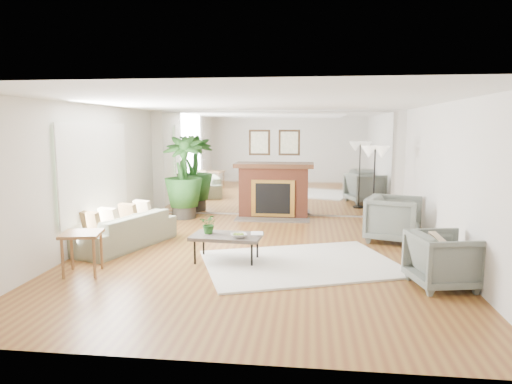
# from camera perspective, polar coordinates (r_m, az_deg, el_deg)

# --- Properties ---
(ground) EXTENTS (7.00, 7.00, 0.00)m
(ground) POSITION_cam_1_polar(r_m,az_deg,el_deg) (7.61, 0.24, -7.92)
(ground) COLOR brown
(ground) RESTS_ON ground
(wall_left) EXTENTS (0.02, 7.00, 2.50)m
(wall_left) POSITION_cam_1_polar(r_m,az_deg,el_deg) (8.26, -20.86, 1.65)
(wall_left) COLOR silver
(wall_left) RESTS_ON ground
(wall_right) EXTENTS (0.02, 7.00, 2.50)m
(wall_right) POSITION_cam_1_polar(r_m,az_deg,el_deg) (7.64, 23.14, 1.05)
(wall_right) COLOR silver
(wall_right) RESTS_ON ground
(wall_back) EXTENTS (6.00, 0.02, 2.50)m
(wall_back) POSITION_cam_1_polar(r_m,az_deg,el_deg) (10.83, 2.32, 3.56)
(wall_back) COLOR silver
(wall_back) RESTS_ON ground
(mirror_panel) EXTENTS (5.40, 0.04, 2.40)m
(mirror_panel) POSITION_cam_1_polar(r_m,az_deg,el_deg) (10.81, 2.31, 3.56)
(mirror_panel) COLOR silver
(mirror_panel) RESTS_ON wall_back
(window_panel) EXTENTS (0.04, 2.40, 1.50)m
(window_panel) POSITION_cam_1_polar(r_m,az_deg,el_deg) (8.59, -19.49, 2.61)
(window_panel) COLOR #B2E09E
(window_panel) RESTS_ON wall_left
(fireplace) EXTENTS (1.85, 0.83, 2.05)m
(fireplace) POSITION_cam_1_polar(r_m,az_deg,el_deg) (10.66, 2.21, 0.30)
(fireplace) COLOR brown
(fireplace) RESTS_ON ground
(area_rug) EXTENTS (3.40, 2.91, 0.03)m
(area_rug) POSITION_cam_1_polar(r_m,az_deg,el_deg) (7.16, 5.58, -8.86)
(area_rug) COLOR silver
(area_rug) RESTS_ON ground
(coffee_table) EXTENTS (1.12, 0.71, 0.43)m
(coffee_table) POSITION_cam_1_polar(r_m,az_deg,el_deg) (7.19, -3.70, -5.65)
(coffee_table) COLOR #574C45
(coffee_table) RESTS_ON ground
(sofa) EXTENTS (1.41, 2.18, 0.59)m
(sofa) POSITION_cam_1_polar(r_m,az_deg,el_deg) (8.41, -16.12, -4.61)
(sofa) COLOR gray
(sofa) RESTS_ON ground
(armchair_back) EXTENTS (1.18, 1.16, 0.85)m
(armchair_back) POSITION_cam_1_polar(r_m,az_deg,el_deg) (8.81, 16.80, -3.24)
(armchair_back) COLOR slate
(armchair_back) RESTS_ON ground
(armchair_front) EXTENTS (0.96, 0.94, 0.74)m
(armchair_front) POSITION_cam_1_polar(r_m,az_deg,el_deg) (6.55, 22.40, -7.85)
(armchair_front) COLOR slate
(armchair_front) RESTS_ON ground
(side_table) EXTENTS (0.64, 0.64, 0.61)m
(side_table) POSITION_cam_1_polar(r_m,az_deg,el_deg) (7.02, -20.94, -5.52)
(side_table) COLOR brown
(side_table) RESTS_ON ground
(potted_ficus) EXTENTS (0.97, 0.97, 1.92)m
(potted_ficus) POSITION_cam_1_polar(r_m,az_deg,el_deg) (10.66, -9.09, 2.19)
(potted_ficus) COLOR black
(potted_ficus) RESTS_ON ground
(floor_lamp) EXTENTS (0.56, 0.31, 1.73)m
(floor_lamp) POSITION_cam_1_polar(r_m,az_deg,el_deg) (9.47, 14.64, 4.07)
(floor_lamp) COLOR black
(floor_lamp) RESTS_ON ground
(tabletop_plant) EXTENTS (0.33, 0.30, 0.31)m
(tabletop_plant) POSITION_cam_1_polar(r_m,az_deg,el_deg) (7.26, -5.86, -3.97)
(tabletop_plant) COLOR #2B6023
(tabletop_plant) RESTS_ON coffee_table
(fruit_bowl) EXTENTS (0.31, 0.31, 0.06)m
(fruit_bowl) POSITION_cam_1_polar(r_m,az_deg,el_deg) (6.99, -2.17, -5.46)
(fruit_bowl) COLOR brown
(fruit_bowl) RESTS_ON coffee_table
(book) EXTENTS (0.22, 0.29, 0.02)m
(book) POSITION_cam_1_polar(r_m,az_deg,el_deg) (7.20, -0.65, -5.24)
(book) COLOR brown
(book) RESTS_ON coffee_table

